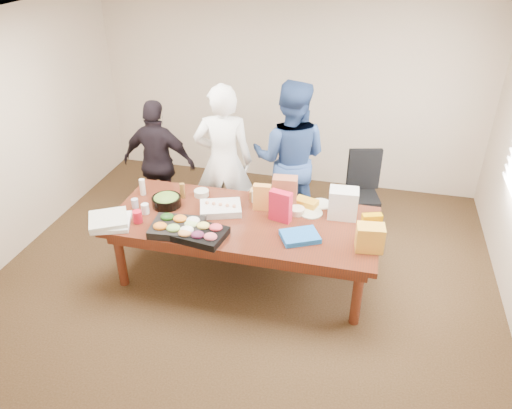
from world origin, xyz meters
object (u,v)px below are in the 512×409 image
(person_center, at_px, (224,162))
(salad_bowl, at_px, (167,201))
(person_right, at_px, (290,159))
(sheet_cake, at_px, (221,208))
(conference_table, at_px, (244,248))
(office_chair, at_px, (361,195))

(person_center, bearing_deg, salad_bowl, 50.52)
(person_right, height_order, salad_bowl, person_right)
(person_right, distance_m, salad_bowl, 1.59)
(sheet_cake, height_order, salad_bowl, salad_bowl)
(conference_table, relative_size, person_center, 1.46)
(office_chair, relative_size, person_center, 0.51)
(conference_table, distance_m, salad_bowl, 1.00)
(conference_table, relative_size, person_right, 1.45)
(person_right, distance_m, sheet_cake, 1.19)
(person_center, height_order, person_right, person_right)
(conference_table, height_order, office_chair, office_chair)
(conference_table, bearing_deg, person_center, 118.90)
(sheet_cake, bearing_deg, person_center, 84.60)
(person_center, height_order, salad_bowl, person_center)
(person_right, xyz_separation_m, salad_bowl, (-1.18, -1.05, -0.17))
(conference_table, bearing_deg, person_right, 76.18)
(office_chair, relative_size, person_right, 0.51)
(person_right, bearing_deg, salad_bowl, 41.69)
(person_center, distance_m, person_right, 0.80)
(conference_table, relative_size, office_chair, 2.85)
(office_chair, distance_m, person_right, 1.02)
(conference_table, distance_m, sheet_cake, 0.51)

